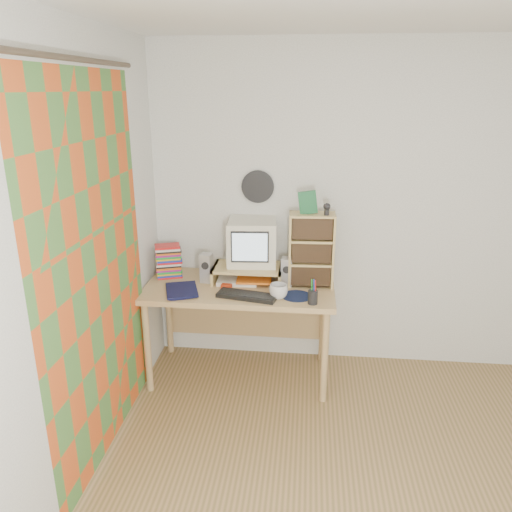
% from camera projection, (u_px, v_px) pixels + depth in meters
% --- Properties ---
extents(back_wall, '(3.50, 0.00, 3.50)m').
position_uv_depth(back_wall, '(379.00, 212.00, 3.79)').
color(back_wall, white).
rests_on(back_wall, floor).
extents(left_wall, '(0.00, 3.50, 3.50)m').
position_uv_depth(left_wall, '(45.00, 290.00, 2.32)').
color(left_wall, white).
rests_on(left_wall, floor).
extents(curtain, '(0.00, 2.20, 2.20)m').
position_uv_depth(curtain, '(97.00, 275.00, 2.80)').
color(curtain, '#CE501D').
rests_on(curtain, left_wall).
extents(wall_disc, '(0.25, 0.02, 0.25)m').
position_uv_depth(wall_disc, '(258.00, 187.00, 3.81)').
color(wall_disc, black).
rests_on(wall_disc, back_wall).
extents(desk, '(1.40, 0.70, 0.75)m').
position_uv_depth(desk, '(241.00, 299.00, 3.81)').
color(desk, tan).
rests_on(desk, floor).
extents(monitor_riser, '(0.52, 0.30, 0.12)m').
position_uv_depth(monitor_riser, '(248.00, 270.00, 3.77)').
color(monitor_riser, tan).
rests_on(monitor_riser, desk).
extents(crt_monitor, '(0.38, 0.38, 0.34)m').
position_uv_depth(crt_monitor, '(252.00, 243.00, 3.75)').
color(crt_monitor, silver).
rests_on(crt_monitor, monitor_riser).
extents(speaker_left, '(0.09, 0.09, 0.22)m').
position_uv_depth(speaker_left, '(206.00, 268.00, 3.75)').
color(speaker_left, '#B2B2B7').
rests_on(speaker_left, desk).
extents(speaker_right, '(0.09, 0.09, 0.22)m').
position_uv_depth(speaker_right, '(287.00, 272.00, 3.68)').
color(speaker_right, '#B2B2B7').
rests_on(speaker_right, desk).
extents(keyboard, '(0.44, 0.22, 0.03)m').
position_uv_depth(keyboard, '(247.00, 296.00, 3.49)').
color(keyboard, black).
rests_on(keyboard, desk).
extents(dvd_stack, '(0.22, 0.19, 0.27)m').
position_uv_depth(dvd_stack, '(169.00, 260.00, 3.85)').
color(dvd_stack, brown).
rests_on(dvd_stack, desk).
extents(cd_rack, '(0.33, 0.19, 0.55)m').
position_uv_depth(cd_rack, '(311.00, 250.00, 3.64)').
color(cd_rack, tan).
rests_on(cd_rack, desk).
extents(mug, '(0.16, 0.16, 0.10)m').
position_uv_depth(mug, '(279.00, 291.00, 3.47)').
color(mug, silver).
rests_on(mug, desk).
extents(diary, '(0.32, 0.27, 0.05)m').
position_uv_depth(diary, '(166.00, 290.00, 3.56)').
color(diary, '#0E1035').
rests_on(diary, desk).
extents(mousepad, '(0.22, 0.22, 0.00)m').
position_uv_depth(mousepad, '(297.00, 296.00, 3.52)').
color(mousepad, '#101C37').
rests_on(mousepad, desk).
extents(pen_cup, '(0.07, 0.07, 0.13)m').
position_uv_depth(pen_cup, '(313.00, 295.00, 3.38)').
color(pen_cup, black).
rests_on(pen_cup, desk).
extents(papers, '(0.31, 0.23, 0.04)m').
position_uv_depth(papers, '(244.00, 280.00, 3.77)').
color(papers, white).
rests_on(papers, desk).
extents(red_box, '(0.08, 0.06, 0.04)m').
position_uv_depth(red_box, '(227.00, 287.00, 3.64)').
color(red_box, red).
rests_on(red_box, desk).
extents(game_box, '(0.13, 0.04, 0.16)m').
position_uv_depth(game_box, '(308.00, 202.00, 3.53)').
color(game_box, '#1A5C32').
rests_on(game_box, cd_rack).
extents(webcam, '(0.06, 0.06, 0.09)m').
position_uv_depth(webcam, '(327.00, 209.00, 3.50)').
color(webcam, black).
rests_on(webcam, cd_rack).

